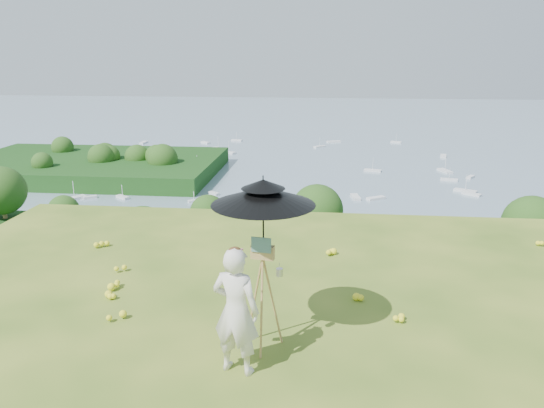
# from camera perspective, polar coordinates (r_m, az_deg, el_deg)

# --- Properties ---
(ground) EXTENTS (14.00, 14.00, 0.00)m
(ground) POSITION_cam_1_polar(r_m,az_deg,el_deg) (6.34, 3.51, -19.47)
(ground) COLOR #40611B
(ground) RESTS_ON ground
(shoreline_tier) EXTENTS (170.00, 28.00, 8.00)m
(shoreline_tier) POSITION_cam_1_polar(r_m,az_deg,el_deg) (89.44, 5.34, -10.42)
(shoreline_tier) COLOR #706B5A
(shoreline_tier) RESTS_ON bay_water
(bay_water) EXTENTS (700.00, 700.00, 0.00)m
(bay_water) POSITION_cam_1_polar(r_m,az_deg,el_deg) (248.04, 5.92, 7.17)
(bay_water) COLOR #7296A3
(bay_water) RESTS_ON ground
(peninsula) EXTENTS (90.00, 60.00, 12.00)m
(peninsula) POSITION_cam_1_polar(r_m,az_deg,el_deg) (179.92, -18.89, 4.66)
(peninsula) COLOR #11340E
(peninsula) RESTS_ON bay_water
(slope_trees) EXTENTS (110.00, 50.00, 6.00)m
(slope_trees) POSITION_cam_1_polar(r_m,az_deg,el_deg) (44.29, 5.27, -9.02)
(slope_trees) COLOR #285318
(slope_trees) RESTS_ON forest_slope
(harbor_town) EXTENTS (110.00, 22.00, 5.00)m
(harbor_town) POSITION_cam_1_polar(r_m,az_deg,el_deg) (86.76, 5.45, -6.57)
(harbor_town) COLOR silver
(harbor_town) RESTS_ON shoreline_tier
(moored_boats) EXTENTS (140.00, 140.00, 0.70)m
(moored_boats) POSITION_cam_1_polar(r_m,az_deg,el_deg) (170.77, 1.59, 3.36)
(moored_boats) COLOR silver
(moored_boats) RESTS_ON bay_water
(wildflowers) EXTENTS (10.00, 10.50, 0.12)m
(wildflowers) POSITION_cam_1_polar(r_m,az_deg,el_deg) (6.51, 3.62, -17.77)
(wildflowers) COLOR yellow
(wildflowers) RESTS_ON ground
(painter) EXTENTS (0.65, 0.51, 1.58)m
(painter) POSITION_cam_1_polar(r_m,az_deg,el_deg) (6.28, -3.90, -11.40)
(painter) COLOR silver
(painter) RESTS_ON ground
(field_easel) EXTENTS (0.67, 0.67, 1.52)m
(field_easel) POSITION_cam_1_polar(r_m,az_deg,el_deg) (6.76, -0.99, -9.55)
(field_easel) COLOR #AE9149
(field_easel) RESTS_ON ground
(sun_umbrella) EXTENTS (1.51, 1.51, 1.02)m
(sun_umbrella) POSITION_cam_1_polar(r_m,az_deg,el_deg) (6.42, -0.95, -1.36)
(sun_umbrella) COLOR black
(sun_umbrella) RESTS_ON field_easel
(painter_cap) EXTENTS (0.23, 0.26, 0.10)m
(painter_cap) POSITION_cam_1_polar(r_m,az_deg,el_deg) (5.98, -4.03, -5.05)
(painter_cap) COLOR #CA6E7F
(painter_cap) RESTS_ON painter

